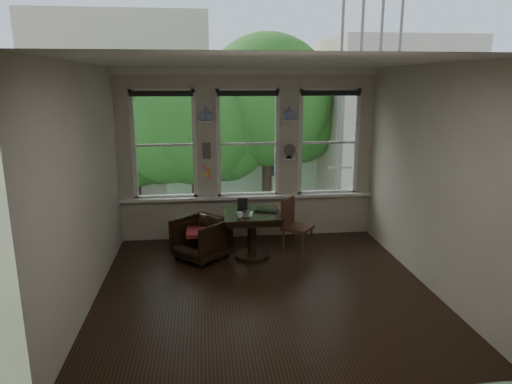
{
  "coord_description": "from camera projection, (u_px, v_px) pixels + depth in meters",
  "views": [
    {
      "loc": [
        -0.79,
        -5.73,
        2.78
      ],
      "look_at": [
        -0.01,
        0.9,
        1.15
      ],
      "focal_mm": 32.0,
      "sensor_mm": 36.0,
      "label": 1
    }
  ],
  "objects": [
    {
      "name": "mug",
      "position": [
        240.0,
        215.0,
        6.94
      ],
      "size": [
        0.12,
        0.12,
        0.09
      ],
      "primitive_type": "imported",
      "rotation": [
        0.0,
        0.0,
        -0.25
      ],
      "color": "white",
      "rests_on": "table"
    },
    {
      "name": "intercom",
      "position": [
        207.0,
        151.0,
        7.92
      ],
      "size": [
        0.14,
        0.06,
        0.28
      ],
      "primitive_type": "cube",
      "color": "#59544F",
      "rests_on": "ground"
    },
    {
      "name": "sticky_notes",
      "position": [
        207.0,
        170.0,
        8.01
      ],
      "size": [
        0.16,
        0.01,
        0.24
      ],
      "primitive_type": null,
      "color": "pink",
      "rests_on": "ground"
    },
    {
      "name": "ceiling",
      "position": [
        265.0,
        62.0,
        5.56
      ],
      "size": [
        4.5,
        4.5,
        0.0
      ],
      "primitive_type": "plane",
      "rotation": [
        3.14,
        0.0,
        0.0
      ],
      "color": "silver",
      "rests_on": "ground"
    },
    {
      "name": "wall_front",
      "position": [
        302.0,
        241.0,
        3.75
      ],
      "size": [
        4.5,
        0.0,
        4.5
      ],
      "primitive_type": "plane",
      "rotation": [
        -1.57,
        0.0,
        0.0
      ],
      "color": "beige",
      "rests_on": "ground"
    },
    {
      "name": "desk_fan",
      "position": [
        289.0,
        153.0,
        8.05
      ],
      "size": [
        0.2,
        0.2,
        0.24
      ],
      "primitive_type": null,
      "color": "#59544F",
      "rests_on": "ground"
    },
    {
      "name": "window_right",
      "position": [
        328.0,
        142.0,
        8.21
      ],
      "size": [
        1.1,
        0.12,
        1.9
      ],
      "primitive_type": null,
      "color": "white",
      "rests_on": "ground"
    },
    {
      "name": "wall_left",
      "position": [
        86.0,
        187.0,
        5.67
      ],
      "size": [
        0.0,
        4.5,
        4.5
      ],
      "primitive_type": "plane",
      "rotation": [
        1.57,
        0.0,
        1.57
      ],
      "color": "beige",
      "rests_on": "ground"
    },
    {
      "name": "tablet",
      "position": [
        243.0,
        205.0,
        7.23
      ],
      "size": [
        0.17,
        0.09,
        0.22
      ],
      "primitive_type": "cube",
      "rotation": [
        -0.26,
        0.0,
        -0.12
      ],
      "color": "black",
      "rests_on": "table"
    },
    {
      "name": "wall_right",
      "position": [
        429.0,
        178.0,
        6.18
      ],
      "size": [
        0.0,
        4.5,
        4.5
      ],
      "primitive_type": "plane",
      "rotation": [
        1.57,
        0.0,
        -1.57
      ],
      "color": "beige",
      "rests_on": "ground"
    },
    {
      "name": "vase_left",
      "position": [
        206.0,
        113.0,
        7.74
      ],
      "size": [
        0.24,
        0.24,
        0.25
      ],
      "primitive_type": "imported",
      "color": "white",
      "rests_on": "shelf_left"
    },
    {
      "name": "papers",
      "position": [
        245.0,
        214.0,
        7.15
      ],
      "size": [
        0.27,
        0.33,
        0.0
      ],
      "primitive_type": "cube",
      "rotation": [
        0.0,
        0.0,
        -0.17
      ],
      "color": "silver",
      "rests_on": "table"
    },
    {
      "name": "window_left",
      "position": [
        164.0,
        145.0,
        7.88
      ],
      "size": [
        1.1,
        0.12,
        1.9
      ],
      "primitive_type": null,
      "color": "white",
      "rests_on": "ground"
    },
    {
      "name": "shelf_right",
      "position": [
        290.0,
        121.0,
        7.93
      ],
      "size": [
        0.26,
        0.16,
        0.03
      ],
      "primitive_type": "cube",
      "color": "white",
      "rests_on": "ground"
    },
    {
      "name": "cushion_red",
      "position": [
        201.0,
        232.0,
        7.21
      ],
      "size": [
        0.45,
        0.45,
        0.06
      ],
      "primitive_type": "cube",
      "color": "maroon",
      "rests_on": "armchair_left"
    },
    {
      "name": "wall_back",
      "position": [
        248.0,
        155.0,
        8.09
      ],
      "size": [
        4.5,
        0.0,
        4.5
      ],
      "primitive_type": "plane",
      "rotation": [
        1.57,
        0.0,
        0.0
      ],
      "color": "beige",
      "rests_on": "ground"
    },
    {
      "name": "table",
      "position": [
        252.0,
        235.0,
        7.3
      ],
      "size": [
        0.9,
        0.9,
        0.75
      ],
      "primitive_type": null,
      "color": "black",
      "rests_on": "ground"
    },
    {
      "name": "ground",
      "position": [
        264.0,
        288.0,
        6.28
      ],
      "size": [
        4.5,
        4.5,
        0.0
      ],
      "primitive_type": "plane",
      "color": "black",
      "rests_on": "ground"
    },
    {
      "name": "vase_right",
      "position": [
        290.0,
        113.0,
        7.9
      ],
      "size": [
        0.24,
        0.24,
        0.25
      ],
      "primitive_type": "imported",
      "color": "white",
      "rests_on": "shelf_right"
    },
    {
      "name": "drinking_glass",
      "position": [
        246.0,
        213.0,
        7.04
      ],
      "size": [
        0.15,
        0.15,
        0.1
      ],
      "primitive_type": "imported",
      "rotation": [
        0.0,
        0.0,
        -0.2
      ],
      "color": "white",
      "rests_on": "table"
    },
    {
      "name": "shelf_left",
      "position": [
        206.0,
        122.0,
        7.77
      ],
      "size": [
        0.26,
        0.16,
        0.03
      ],
      "primitive_type": "cube",
      "color": "white",
      "rests_on": "ground"
    },
    {
      "name": "laptop",
      "position": [
        265.0,
        211.0,
        7.22
      ],
      "size": [
        0.43,
        0.37,
        0.03
      ],
      "primitive_type": "imported",
      "rotation": [
        0.0,
        0.0,
        -0.43
      ],
      "color": "black",
      "rests_on": "table"
    },
    {
      "name": "side_chair_right",
      "position": [
        298.0,
        227.0,
        7.43
      ],
      "size": [
        0.59,
        0.59,
        0.92
      ],
      "primitive_type": null,
      "rotation": [
        0.0,
        0.0,
        0.91
      ],
      "color": "#422817",
      "rests_on": "ground"
    },
    {
      "name": "window_center",
      "position": [
        248.0,
        144.0,
        8.04
      ],
      "size": [
        1.1,
        0.12,
        1.9
      ],
      "primitive_type": null,
      "color": "white",
      "rests_on": "ground"
    },
    {
      "name": "armchair_left",
      "position": [
        201.0,
        239.0,
        7.24
      ],
      "size": [
        1.03,
        1.03,
        0.67
      ],
      "primitive_type": "imported",
      "rotation": [
        0.0,
        0.0,
        -0.81
      ],
      "color": "black",
      "rests_on": "ground"
    }
  ]
}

